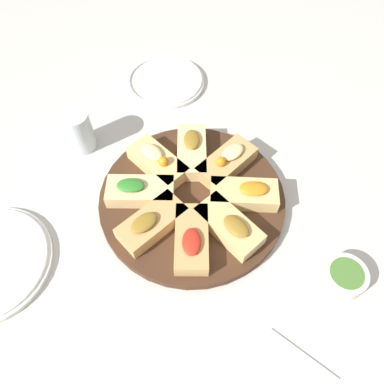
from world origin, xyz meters
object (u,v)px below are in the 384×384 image
Objects in this scene: plate_right at (165,81)px; dipping_bowl at (344,276)px; serving_board at (192,199)px; water_glass at (78,131)px.

dipping_bowl is at bearing -88.07° from plate_right.
serving_board is at bearing -109.86° from plate_right.
dipping_bowl is at bearing -62.36° from water_glass.
dipping_bowl is (0.02, -0.63, 0.01)m from plate_right.
serving_board is 3.94× the size of water_glass.
serving_board is 1.86× the size of plate_right.
water_glass is at bearing 117.95° from serving_board.
plate_right is 2.60× the size of dipping_bowl.
water_glass reaches higher than serving_board.
serving_board is at bearing 117.36° from dipping_bowl.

